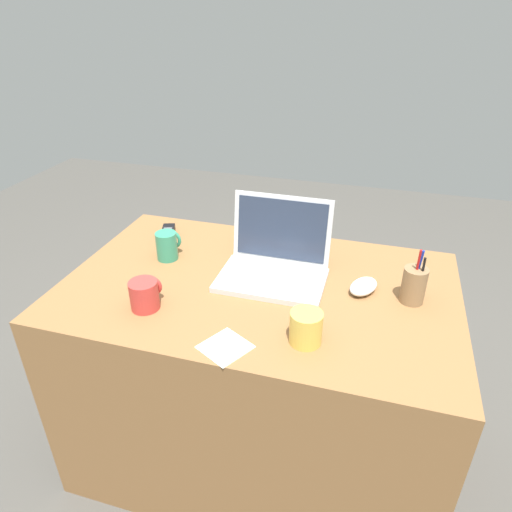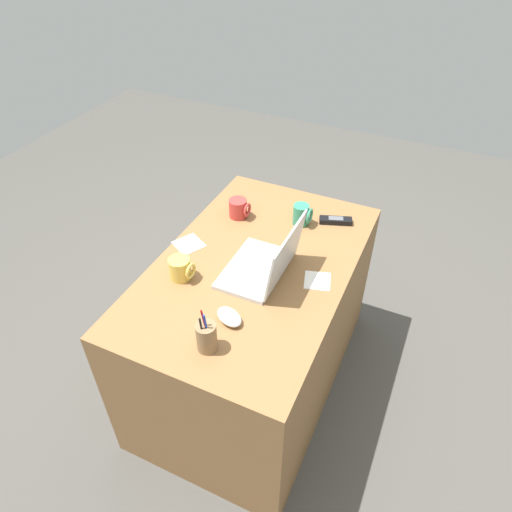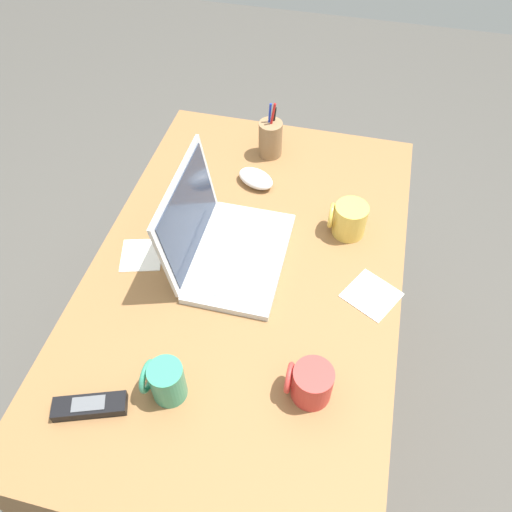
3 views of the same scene
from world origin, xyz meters
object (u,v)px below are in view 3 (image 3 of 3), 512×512
(laptop, at_px, (223,243))
(coffee_mug_white, at_px, (349,219))
(computer_mouse, at_px, (256,178))
(pen_holder, at_px, (270,138))
(cordless_phone, at_px, (90,406))
(coffee_mug_tall, at_px, (165,381))
(coffee_mug_spare, at_px, (310,383))

(laptop, distance_m, coffee_mug_white, 0.33)
(computer_mouse, distance_m, coffee_mug_white, 0.30)
(computer_mouse, distance_m, pen_holder, 0.15)
(cordless_phone, height_order, pen_holder, pen_holder)
(coffee_mug_tall, bearing_deg, laptop, -1.72)
(coffee_mug_tall, bearing_deg, computer_mouse, -2.24)
(coffee_mug_white, bearing_deg, cordless_phone, 144.03)
(computer_mouse, height_order, coffee_mug_white, coffee_mug_white)
(laptop, xyz_separation_m, coffee_mug_spare, (-0.31, -0.27, -0.01))
(coffee_mug_spare, bearing_deg, computer_mouse, 23.35)
(cordless_phone, bearing_deg, coffee_mug_spare, -71.93)
(coffee_mug_tall, height_order, pen_holder, pen_holder)
(computer_mouse, relative_size, coffee_mug_tall, 1.14)
(pen_holder, bearing_deg, cordless_phone, 168.58)
(laptop, xyz_separation_m, computer_mouse, (0.28, -0.01, -0.03))
(cordless_phone, bearing_deg, coffee_mug_white, -35.97)
(coffee_mug_tall, height_order, cordless_phone, coffee_mug_tall)
(coffee_mug_spare, bearing_deg, pen_holder, 18.52)
(coffee_mug_tall, bearing_deg, pen_holder, -2.59)
(computer_mouse, xyz_separation_m, pen_holder, (0.14, -0.01, 0.04))
(computer_mouse, relative_size, coffee_mug_spare, 1.17)
(coffee_mug_white, xyz_separation_m, coffee_mug_tall, (-0.53, 0.30, 0.00))
(cordless_phone, bearing_deg, pen_holder, -11.42)
(computer_mouse, relative_size, pen_holder, 0.63)
(coffee_mug_tall, relative_size, cordless_phone, 0.63)
(laptop, bearing_deg, coffee_mug_tall, 178.28)
(laptop, bearing_deg, coffee_mug_white, -61.69)
(coffee_mug_tall, xyz_separation_m, pen_holder, (0.80, -0.04, 0.01))
(coffee_mug_tall, xyz_separation_m, coffee_mug_spare, (0.07, -0.28, -0.01))
(computer_mouse, height_order, coffee_mug_spare, coffee_mug_spare)
(coffee_mug_white, bearing_deg, laptop, 118.31)
(coffee_mug_white, relative_size, pen_holder, 0.55)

